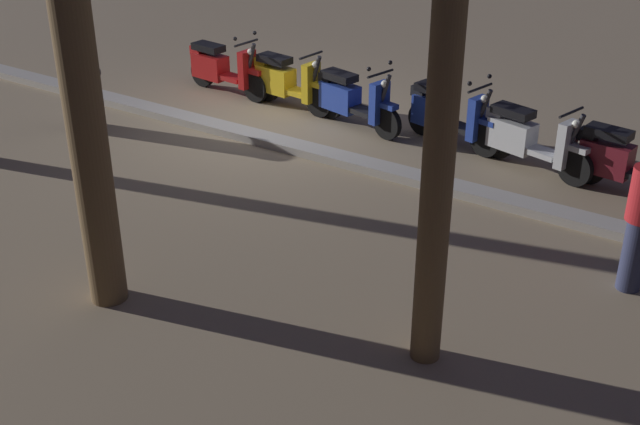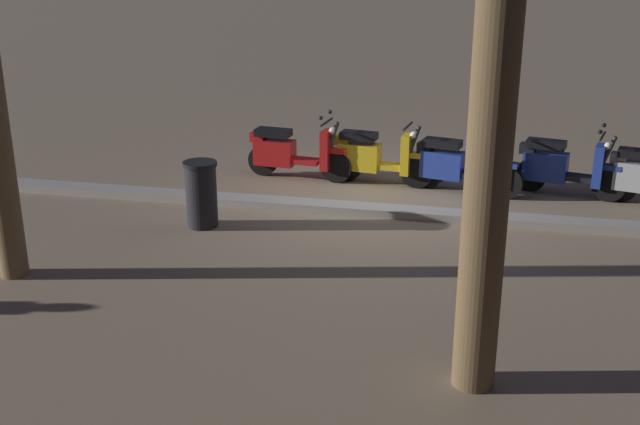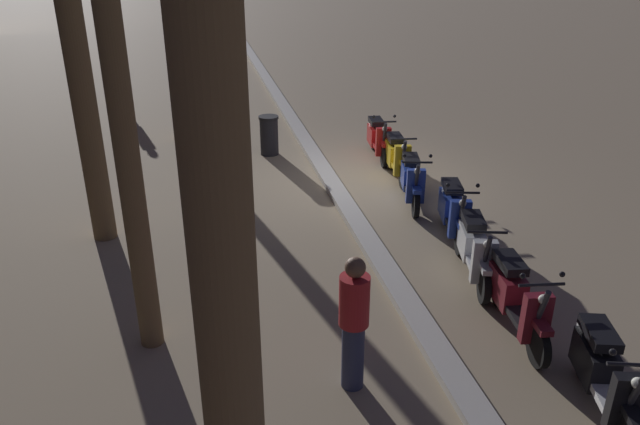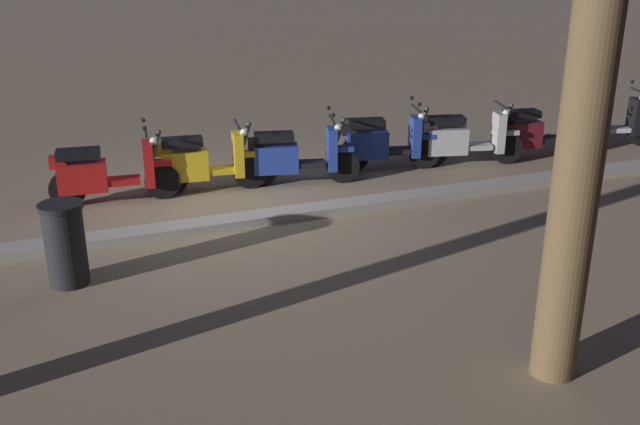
{
  "view_description": "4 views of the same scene",
  "coord_description": "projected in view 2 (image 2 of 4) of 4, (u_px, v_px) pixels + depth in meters",
  "views": [
    {
      "loc": [
        -7.6,
        10.05,
        4.9
      ],
      "look_at": [
        -3.82,
        4.24,
        1.32
      ],
      "focal_mm": 46.06,
      "sensor_mm": 36.0,
      "label": 1
    },
    {
      "loc": [
        -1.59,
        11.53,
        3.94
      ],
      "look_at": [
        0.14,
        3.63,
        1.07
      ],
      "focal_mm": 44.07,
      "sensor_mm": 36.0,
      "label": 2
    },
    {
      "loc": [
        -11.65,
        3.29,
        4.7
      ],
      "look_at": [
        -4.05,
        1.69,
        1.22
      ],
      "focal_mm": 33.7,
      "sensor_mm": 36.0,
      "label": 3
    },
    {
      "loc": [
        2.33,
        9.52,
        3.67
      ],
      "look_at": [
        -0.34,
        2.58,
        0.83
      ],
      "focal_mm": 41.1,
      "sensor_mm": 36.0,
      "label": 4
    }
  ],
  "objects": [
    {
      "name": "litter_bin",
      "position": [
        201.0,
        194.0,
        11.07
      ],
      "size": [
        0.48,
        0.48,
        0.95
      ],
      "color": "#232328",
      "rests_on": "ground"
    },
    {
      "name": "scooter_blue_far_back",
      "position": [
        459.0,
        165.0,
        12.57
      ],
      "size": [
        1.77,
        0.71,
        1.17
      ],
      "color": "black",
      "rests_on": "ground"
    },
    {
      "name": "curb_strip",
      "position": [
        373.0,
        210.0,
        11.69
      ],
      "size": [
        60.0,
        0.36,
        0.12
      ],
      "primitive_type": "cube",
      "color": "#BCB7AD",
      "rests_on": "ground"
    },
    {
      "name": "scooter_red_last_in_row",
      "position": [
        291.0,
        152.0,
        13.3
      ],
      "size": [
        1.85,
        0.58,
        1.17
      ],
      "color": "black",
      "rests_on": "ground"
    },
    {
      "name": "ground_plane",
      "position": [
        378.0,
        201.0,
        12.25
      ],
      "size": [
        200.0,
        200.0,
        0.0
      ],
      "primitive_type": "plane",
      "color": "#9E896B"
    },
    {
      "name": "scooter_yellow_lead_nearest",
      "position": [
        374.0,
        157.0,
        13.0
      ],
      "size": [
        1.72,
        0.58,
        1.04
      ],
      "color": "black",
      "rests_on": "ground"
    },
    {
      "name": "scooter_blue_mid_rear",
      "position": [
        561.0,
        167.0,
        12.42
      ],
      "size": [
        1.7,
        0.69,
        1.17
      ],
      "color": "black",
      "rests_on": "ground"
    }
  ]
}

